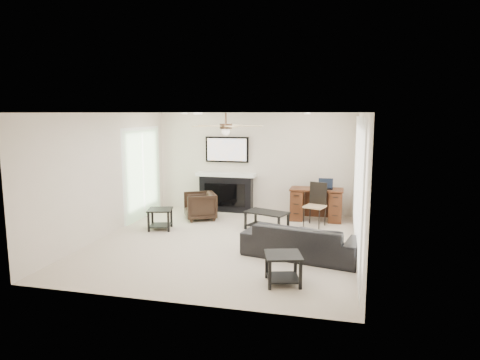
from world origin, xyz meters
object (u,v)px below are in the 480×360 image
at_px(armchair, 200,206).
at_px(sofa, 302,241).
at_px(fireplace_unit, 226,175).
at_px(desk, 316,205).
at_px(coffee_table, 267,221).

bearing_deg(armchair, sofa, 22.16).
xyz_separation_m(fireplace_unit, desk, (2.30, -0.40, -0.57)).
bearing_deg(sofa, armchair, -27.72).
bearing_deg(desk, coffee_table, -132.10).
bearing_deg(fireplace_unit, armchair, -111.96).
height_order(coffee_table, fireplace_unit, fireplace_unit).
height_order(sofa, desk, desk).
relative_size(coffee_table, desk, 0.74).
distance_m(sofa, coffee_table, 1.84).
bearing_deg(fireplace_unit, coffee_table, -48.44).
relative_size(sofa, desk, 1.66).
bearing_deg(fireplace_unit, desk, -9.94).
distance_m(sofa, desk, 2.69).
relative_size(sofa, armchair, 2.86).
relative_size(sofa, fireplace_unit, 1.06).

